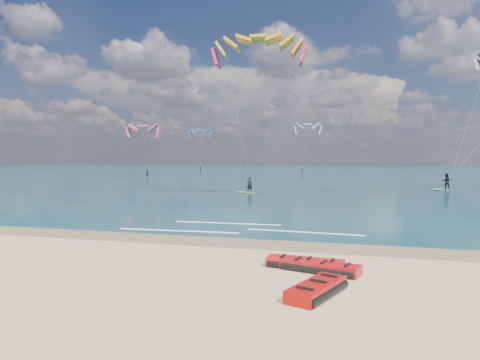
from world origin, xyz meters
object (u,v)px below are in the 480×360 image
object	(u,v)px
packed_kite_right	(317,296)
kitesurfer_main	(254,112)
packed_kite_left	(305,268)
packed_kite_mid	(320,272)

from	to	relation	value
packed_kite_right	kitesurfer_main	bearing A→B (deg)	37.07
packed_kite_right	packed_kite_left	bearing A→B (deg)	33.19
packed_kite_left	packed_kite_right	bearing A→B (deg)	-71.81
packed_kite_right	kitesurfer_main	distance (m)	32.07
packed_kite_mid	packed_kite_right	distance (m)	2.50
packed_kite_left	kitesurfer_main	distance (m)	29.25
packed_kite_left	kitesurfer_main	size ratio (longest dim) A/B	0.17
packed_kite_mid	kitesurfer_main	world-z (taller)	kitesurfer_main
packed_kite_left	packed_kite_mid	size ratio (longest dim) A/B	1.00
packed_kite_left	packed_kite_right	distance (m)	2.94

